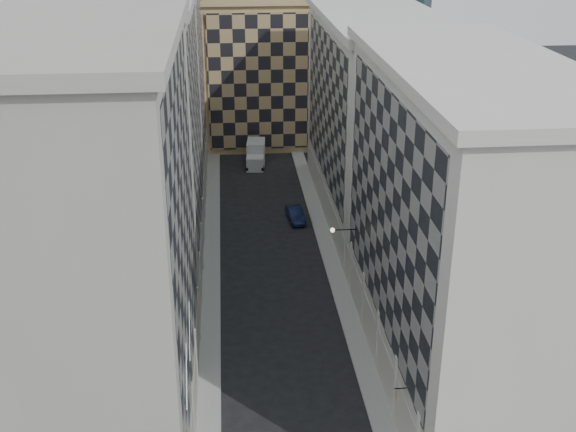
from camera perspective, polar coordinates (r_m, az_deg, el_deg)
sidewalk_west at (r=62.28m, az=-6.07°, el=-4.27°), size 1.50×100.00×0.15m
sidewalk_east at (r=62.88m, az=3.56°, el=-3.89°), size 1.50×100.00×0.15m
bldg_left_a at (r=40.68m, az=-14.97°, el=-2.28°), size 10.80×22.80×23.70m
bldg_left_b at (r=61.21m, az=-11.80°, el=6.26°), size 10.80×22.80×22.70m
bldg_left_c at (r=82.50m, az=-10.21°, el=10.45°), size 10.80×22.80×21.70m
bldg_right_a at (r=46.56m, az=13.45°, el=-0.78°), size 10.80×26.80×20.70m
bldg_right_b at (r=71.29m, az=6.87°, el=7.80°), size 10.80×28.80×19.70m
tan_block at (r=95.23m, az=-1.65°, el=11.68°), size 16.80×14.80×18.80m
flagpoles_left at (r=37.63m, az=-7.91°, el=-10.63°), size 0.10×6.33×2.33m
bracket_lamp at (r=54.74m, az=3.72°, el=-1.12°), size 1.98×0.36×0.36m
box_truck at (r=86.69m, az=-2.56°, el=4.83°), size 2.56×5.29×2.81m
dark_car at (r=71.28m, az=0.58°, el=0.13°), size 1.78×4.17×1.34m
shop_sign at (r=41.89m, az=8.60°, el=-13.68°), size 0.72×0.63×0.70m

